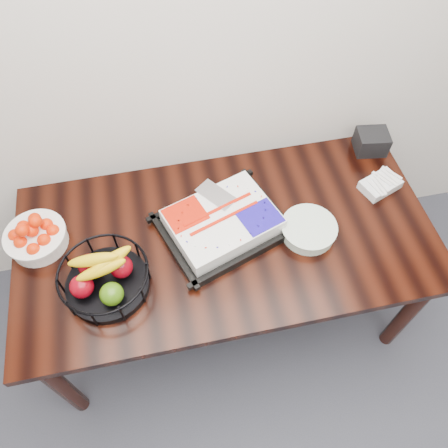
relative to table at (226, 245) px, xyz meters
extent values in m
plane|color=silver|center=(0.00, 0.50, 0.69)|extent=(5.00, 0.00, 5.00)
cube|color=black|center=(0.00, 0.00, 0.07)|extent=(1.80, 0.90, 0.04)
cylinder|color=black|center=(-0.82, -0.37, -0.31)|extent=(0.07, 0.07, 0.71)
cylinder|color=black|center=(-0.82, 0.37, -0.31)|extent=(0.07, 0.07, 0.71)
cylinder|color=black|center=(0.82, -0.37, -0.31)|extent=(0.07, 0.07, 0.71)
cylinder|color=black|center=(0.82, 0.37, -0.31)|extent=(0.07, 0.07, 0.71)
cube|color=black|center=(-0.01, 0.03, 0.10)|extent=(0.60, 0.53, 0.02)
cube|color=white|center=(-0.01, 0.03, 0.15)|extent=(0.52, 0.45, 0.08)
cube|color=#C01604|center=(-0.14, 0.12, 0.19)|extent=(0.20, 0.19, 0.00)
cube|color=#190D92|center=(0.12, -0.05, 0.19)|extent=(0.20, 0.19, 0.00)
cube|color=silver|center=(0.02, 0.14, 0.19)|extent=(0.17, 0.19, 0.00)
cylinder|color=white|center=(-0.79, 0.12, 0.12)|extent=(0.24, 0.24, 0.08)
cylinder|color=white|center=(-0.79, 0.12, 0.16)|extent=(0.26, 0.26, 0.01)
cylinder|color=black|center=(-0.51, -0.14, 0.10)|extent=(0.33, 0.33, 0.03)
torus|color=black|center=(-0.51, -0.14, 0.20)|extent=(0.35, 0.35, 0.01)
cylinder|color=white|center=(0.35, -0.07, 0.11)|extent=(0.23, 0.23, 0.05)
cylinder|color=white|center=(0.35, -0.07, 0.14)|extent=(0.24, 0.24, 0.01)
cube|color=silver|center=(0.75, 0.11, 0.11)|extent=(0.21, 0.17, 0.04)
cube|color=black|center=(0.80, 0.35, 0.14)|extent=(0.16, 0.15, 0.11)
camera|label=1|loc=(-0.22, -1.00, 1.67)|focal=35.00mm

